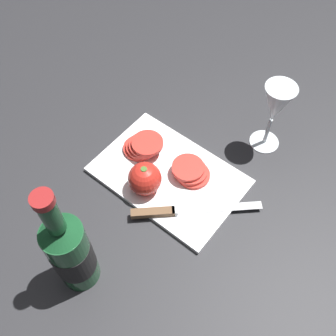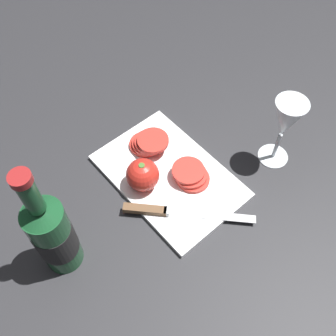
% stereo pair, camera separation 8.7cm
% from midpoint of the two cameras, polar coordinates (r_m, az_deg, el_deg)
% --- Properties ---
extents(ground_plane, '(3.00, 3.00, 0.00)m').
position_cam_midpoint_polar(ground_plane, '(0.89, 0.40, -3.61)').
color(ground_plane, '#28282B').
extents(cutting_board, '(0.33, 0.22, 0.01)m').
position_cam_midpoint_polar(cutting_board, '(0.90, -2.76, -1.47)').
color(cutting_board, white).
rests_on(cutting_board, ground_plane).
extents(wine_bottle, '(0.08, 0.08, 0.30)m').
position_cam_midpoint_polar(wine_bottle, '(0.74, -17.34, -11.87)').
color(wine_bottle, '#194C28').
rests_on(wine_bottle, ground_plane).
extents(wine_glass, '(0.07, 0.07, 0.18)m').
position_cam_midpoint_polar(wine_glass, '(0.89, 12.64, 8.45)').
color(wine_glass, silver).
rests_on(wine_glass, ground_plane).
extents(whole_tomato, '(0.07, 0.07, 0.07)m').
position_cam_midpoint_polar(whole_tomato, '(0.85, -6.32, -1.75)').
color(whole_tomato, red).
rests_on(whole_tomato, cutting_board).
extents(knife, '(0.22, 0.21, 0.01)m').
position_cam_midpoint_polar(knife, '(0.84, -2.96, -6.59)').
color(knife, silver).
rests_on(knife, cutting_board).
extents(tomato_slice_stack_near, '(0.10, 0.08, 0.04)m').
position_cam_midpoint_polar(tomato_slice_stack_near, '(0.93, -6.34, 3.05)').
color(tomato_slice_stack_near, red).
rests_on(tomato_slice_stack_near, cutting_board).
extents(tomato_slice_stack_far, '(0.09, 0.08, 0.03)m').
position_cam_midpoint_polar(tomato_slice_stack_far, '(0.89, 0.55, -0.71)').
color(tomato_slice_stack_far, red).
rests_on(tomato_slice_stack_far, cutting_board).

